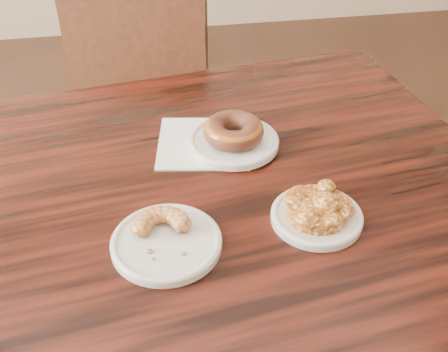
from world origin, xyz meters
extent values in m
cube|color=black|center=(0.20, -0.02, 0.38)|extent=(1.14, 1.14, 0.75)
cube|color=white|center=(0.17, 0.18, 0.75)|extent=(0.20, 0.20, 0.00)
cylinder|color=white|center=(0.23, 0.16, 0.76)|extent=(0.18, 0.18, 0.01)
cylinder|color=silver|center=(0.07, -0.09, 0.76)|extent=(0.18, 0.18, 0.01)
cylinder|color=silver|center=(0.32, -0.07, 0.76)|extent=(0.15, 0.15, 0.01)
torus|color=#873813|center=(0.23, 0.16, 0.79)|extent=(0.12, 0.12, 0.04)
camera|label=1|loc=(0.06, -0.72, 1.38)|focal=45.00mm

